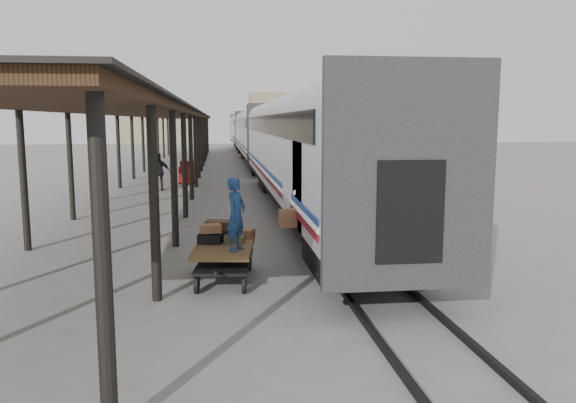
% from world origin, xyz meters
% --- Properties ---
extents(ground, '(160.00, 160.00, 0.00)m').
position_xyz_m(ground, '(0.00, 0.00, 0.00)').
color(ground, slate).
rests_on(ground, ground).
extents(train, '(3.45, 76.01, 4.01)m').
position_xyz_m(train, '(3.19, 33.79, 2.69)').
color(train, silver).
rests_on(train, ground).
extents(canopy, '(4.90, 64.30, 4.15)m').
position_xyz_m(canopy, '(-3.40, 24.00, 4.00)').
color(canopy, '#422B19').
rests_on(canopy, ground).
extents(rails, '(1.54, 150.00, 0.12)m').
position_xyz_m(rails, '(3.20, 34.00, 0.06)').
color(rails, black).
rests_on(rails, ground).
extents(building_far, '(18.00, 10.00, 8.00)m').
position_xyz_m(building_far, '(14.00, 78.00, 4.00)').
color(building_far, tan).
rests_on(building_far, ground).
extents(building_left, '(12.00, 8.00, 6.00)m').
position_xyz_m(building_left, '(-10.00, 82.00, 3.00)').
color(building_left, tan).
rests_on(building_left, ground).
extents(baggage_cart, '(1.52, 2.53, 0.86)m').
position_xyz_m(baggage_cart, '(0.04, -0.74, 0.65)').
color(baggage_cart, brown).
rests_on(baggage_cart, ground).
extents(suitcase_stack, '(1.37, 1.08, 0.43)m').
position_xyz_m(suitcase_stack, '(-0.03, -0.34, 1.04)').
color(suitcase_stack, '#3C3B3E').
rests_on(suitcase_stack, baggage_cart).
extents(luggage_tug, '(0.91, 1.46, 1.28)m').
position_xyz_m(luggage_tug, '(-1.94, 20.05, 0.59)').
color(luggage_tug, maroon).
rests_on(luggage_tug, ground).
extents(porter, '(0.61, 0.68, 1.56)m').
position_xyz_m(porter, '(0.29, -1.39, 1.64)').
color(porter, navy).
rests_on(porter, baggage_cart).
extents(pedestrian, '(1.19, 0.56, 1.98)m').
position_xyz_m(pedestrian, '(-3.18, 16.45, 0.99)').
color(pedestrian, black).
rests_on(pedestrian, ground).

